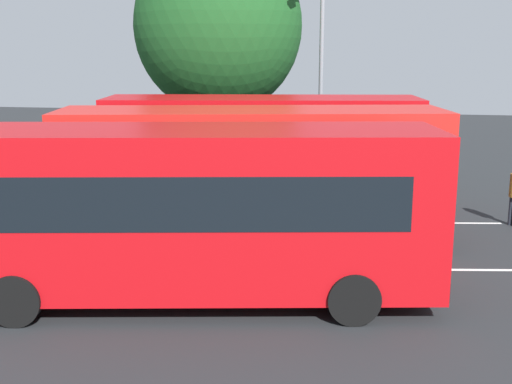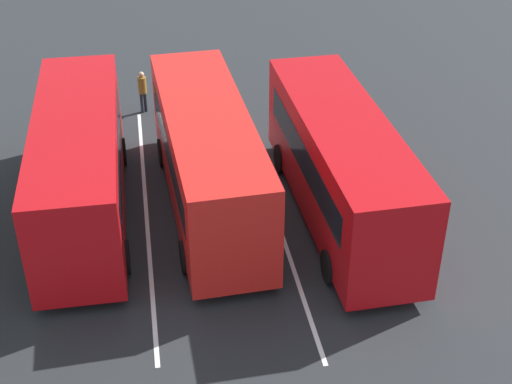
{
  "view_description": "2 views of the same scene",
  "coord_description": "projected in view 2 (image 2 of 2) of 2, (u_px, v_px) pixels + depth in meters",
  "views": [
    {
      "loc": [
        2.89,
        -15.35,
        4.77
      ],
      "look_at": [
        0.42,
        -1.05,
        1.53
      ],
      "focal_mm": 46.02,
      "sensor_mm": 36.0,
      "label": 1
    },
    {
      "loc": [
        -18.89,
        -1.14,
        12.74
      ],
      "look_at": [
        -1.42,
        -1.4,
        1.55
      ],
      "focal_mm": 51.76,
      "sensor_mm": 36.0,
      "label": 2
    }
  ],
  "objects": [
    {
      "name": "lane_stripe_inner_left",
      "position": [
        146.0,
        210.0,
        22.73
      ],
      "size": [
        13.18,
        2.12,
        0.01
      ],
      "primitive_type": "cube",
      "rotation": [
        0.0,
        0.0,
        0.15
      ],
      "color": "silver",
      "rests_on": "ground"
    },
    {
      "name": "lane_stripe_outer_left",
      "position": [
        274.0,
        209.0,
        22.78
      ],
      "size": [
        13.18,
        2.12,
        0.01
      ],
      "primitive_type": "cube",
      "rotation": [
        0.0,
        0.0,
        0.15
      ],
      "color": "silver",
      "rests_on": "ground"
    },
    {
      "name": "pedestrian",
      "position": [
        142.0,
        89.0,
        27.96
      ],
      "size": [
        0.45,
        0.45,
        1.65
      ],
      "rotation": [
        0.0,
        0.0,
        3.83
      ],
      "color": "#232833",
      "rests_on": "ground"
    },
    {
      "name": "bus_center_right",
      "position": [
        80.0,
        164.0,
        21.58
      ],
      "size": [
        9.47,
        3.71,
        3.3
      ],
      "rotation": [
        0.0,
        0.0,
        0.15
      ],
      "color": "#B70C11",
      "rests_on": "ground"
    },
    {
      "name": "bus_center_left",
      "position": [
        208.0,
        157.0,
        21.93
      ],
      "size": [
        9.5,
        4.12,
        3.3
      ],
      "rotation": [
        0.0,
        0.0,
        0.2
      ],
      "color": "red",
      "rests_on": "ground"
    },
    {
      "name": "bus_far_left",
      "position": [
        341.0,
        164.0,
        21.56
      ],
      "size": [
        9.49,
        3.97,
        3.3
      ],
      "rotation": [
        0.0,
        0.0,
        0.18
      ],
      "color": "#B70C11",
      "rests_on": "ground"
    },
    {
      "name": "ground_plane",
      "position": [
        210.0,
        210.0,
        22.76
      ],
      "size": [
        66.61,
        66.61,
        0.0
      ],
      "primitive_type": "plane",
      "color": "#232628"
    }
  ]
}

